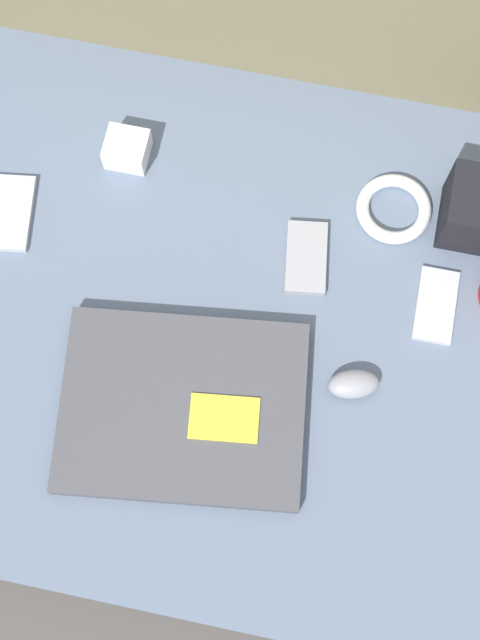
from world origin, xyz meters
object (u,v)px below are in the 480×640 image
object	(u,v)px
laptop	(183,408)
phone_black	(436,306)
computer_mouse	(353,384)
phone_small	(306,258)
charger_brick	(127,149)
phone_silver	(10,213)

from	to	relation	value
laptop	phone_black	xyz separation A→B (m)	(0.31, 0.21, -0.01)
laptop	computer_mouse	bearing A→B (deg)	12.35
phone_black	phone_small	distance (m)	0.19
phone_black	charger_brick	distance (m)	0.49
computer_mouse	phone_black	bearing A→B (deg)	37.72
phone_black	charger_brick	world-z (taller)	charger_brick
laptop	phone_silver	xyz separation A→B (m)	(-0.30, 0.22, -0.01)
laptop	phone_silver	distance (m)	0.38
phone_silver	charger_brick	xyz separation A→B (m)	(0.14, 0.12, 0.02)
charger_brick	laptop	bearing A→B (deg)	-65.31
laptop	charger_brick	distance (m)	0.38
computer_mouse	phone_small	world-z (taller)	computer_mouse
phone_silver	phone_small	bearing A→B (deg)	-5.78
phone_silver	phone_black	distance (m)	0.61
phone_small	charger_brick	size ratio (longest dim) A/B	1.87
phone_black	phone_small	world-z (taller)	phone_small
computer_mouse	phone_black	size ratio (longest dim) A/B	0.73
phone_silver	phone_black	world-z (taller)	phone_silver
phone_black	computer_mouse	bearing A→B (deg)	-125.17
phone_small	laptop	bearing A→B (deg)	-124.47
phone_silver	phone_black	xyz separation A→B (m)	(0.61, -0.01, -0.00)
phone_small	phone_black	bearing A→B (deg)	-17.66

